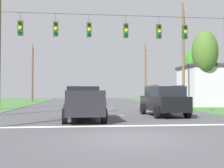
% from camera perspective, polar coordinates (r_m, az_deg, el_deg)
% --- Properties ---
extents(ground_plane, '(120.00, 120.00, 0.00)m').
position_cam_1_polar(ground_plane, '(9.96, 3.52, -11.08)').
color(ground_plane, '#47474C').
extents(stop_bar_stripe, '(14.76, 0.45, 0.01)m').
position_cam_1_polar(stop_bar_stripe, '(13.24, 1.06, -8.70)').
color(stop_bar_stripe, white).
rests_on(stop_bar_stripe, ground).
extents(lane_dash_0, '(2.50, 0.15, 0.01)m').
position_cam_1_polar(lane_dash_0, '(19.18, -1.20, -6.50)').
color(lane_dash_0, white).
rests_on(lane_dash_0, ground).
extents(lane_dash_1, '(2.50, 0.15, 0.01)m').
position_cam_1_polar(lane_dash_1, '(26.14, -2.52, -5.19)').
color(lane_dash_1, white).
rests_on(lane_dash_1, ground).
extents(lane_dash_2, '(2.50, 0.15, 0.01)m').
position_cam_1_polar(lane_dash_2, '(31.30, -3.12, -4.60)').
color(lane_dash_2, white).
rests_on(lane_dash_2, ground).
extents(lane_dash_3, '(2.50, 0.15, 0.01)m').
position_cam_1_polar(lane_dash_3, '(42.23, -3.90, -3.82)').
color(lane_dash_3, white).
rests_on(lane_dash_3, ground).
extents(lane_dash_4, '(2.50, 0.15, 0.01)m').
position_cam_1_polar(lane_dash_4, '(43.32, -3.96, -3.76)').
color(lane_dash_4, white).
rests_on(lane_dash_4, ground).
extents(overhead_signal_span, '(17.39, 0.31, 7.18)m').
position_cam_1_polar(overhead_signal_span, '(18.35, -1.43, 6.35)').
color(overhead_signal_span, brown).
rests_on(overhead_signal_span, ground).
extents(pickup_truck, '(2.49, 5.49, 1.95)m').
position_cam_1_polar(pickup_truck, '(16.06, -6.08, -3.99)').
color(pickup_truck, black).
rests_on(pickup_truck, ground).
extents(suv_black, '(2.40, 4.89, 2.05)m').
position_cam_1_polar(suv_black, '(18.84, 10.65, -3.34)').
color(suv_black, black).
rests_on(suv_black, ground).
extents(distant_car_crossing_white, '(4.44, 2.31, 1.52)m').
position_cam_1_polar(distant_car_crossing_white, '(34.17, -5.73, -3.02)').
color(distant_car_crossing_white, silver).
rests_on(distant_car_crossing_white, ground).
extents(utility_pole_mid_right, '(0.28, 1.63, 10.97)m').
position_cam_1_polar(utility_pole_mid_right, '(29.71, 14.57, 5.67)').
color(utility_pole_mid_right, brown).
rests_on(utility_pole_mid_right, ground).
extents(utility_pole_far_right, '(0.32, 1.62, 9.74)m').
position_cam_1_polar(utility_pole_far_right, '(45.96, 6.94, 2.36)').
color(utility_pole_far_right, brown).
rests_on(utility_pole_far_right, ground).
extents(utility_pole_far_left, '(0.31, 1.91, 9.31)m').
position_cam_1_polar(utility_pole_far_left, '(46.09, -16.19, 2.20)').
color(utility_pole_far_left, brown).
rests_on(utility_pole_far_left, ground).
extents(tree_roadside_right, '(2.70, 2.70, 8.06)m').
position_cam_1_polar(tree_roadside_right, '(30.71, 18.71, 6.24)').
color(tree_roadside_right, brown).
rests_on(tree_roadside_right, ground).
extents(tree_roadside_far_right, '(3.69, 3.69, 7.41)m').
position_cam_1_polar(tree_roadside_far_right, '(35.21, 17.98, 3.97)').
color(tree_roadside_far_right, brown).
rests_on(tree_roadside_far_right, ground).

